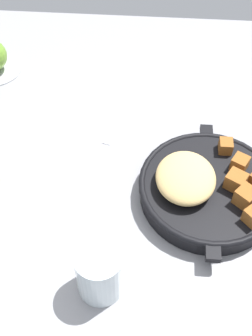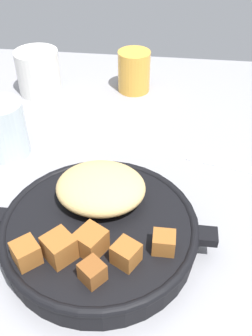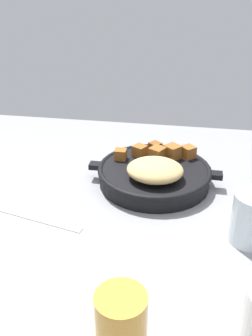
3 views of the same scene
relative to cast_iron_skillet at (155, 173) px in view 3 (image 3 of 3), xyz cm
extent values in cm
cube|color=gray|center=(5.94, 11.57, -4.06)|extent=(105.43, 94.53, 2.40)
cylinder|color=black|center=(0.08, -0.40, -0.97)|extent=(24.53, 24.53, 3.78)
torus|color=black|center=(0.08, -0.40, 0.62)|extent=(25.24, 25.24, 1.20)
cube|color=black|center=(13.55, -0.40, 0.35)|extent=(2.64, 2.40, 1.20)
cube|color=black|center=(-13.40, -0.40, 0.35)|extent=(2.64, 2.40, 1.20)
ellipsoid|color=tan|center=(-0.41, 4.05, 2.90)|extent=(11.86, 10.45, 3.96)
cube|color=#935623|center=(-3.45, -6.02, 2.50)|extent=(4.42, 4.41, 3.17)
cube|color=brown|center=(0.81, -8.54, 2.14)|extent=(3.39, 3.38, 2.44)
cube|color=#935623|center=(4.14, -5.75, 2.25)|extent=(3.71, 3.68, 2.67)
cube|color=#935623|center=(-0.08, -4.66, 2.43)|extent=(4.24, 4.30, 3.02)
cube|color=#935623|center=(8.27, -3.51, 2.13)|extent=(2.63, 2.42, 2.41)
cube|color=#935623|center=(-7.05, -7.03, 2.29)|extent=(3.91, 3.92, 2.74)
cube|color=silver|center=(21.88, 16.92, -2.68)|extent=(21.00, 6.45, 0.36)
cylinder|color=silver|center=(-18.67, 16.97, 1.89)|extent=(7.27, 7.27, 9.49)
cylinder|color=gold|center=(0.06, 41.55, 1.37)|extent=(6.68, 6.68, 8.45)
camera|label=1|loc=(-48.51, 10.74, 63.13)|focal=47.50mm
camera|label=2|loc=(7.44, -32.99, 37.72)|focal=41.71mm
camera|label=3|loc=(-6.05, 74.02, 40.96)|focal=40.88mm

